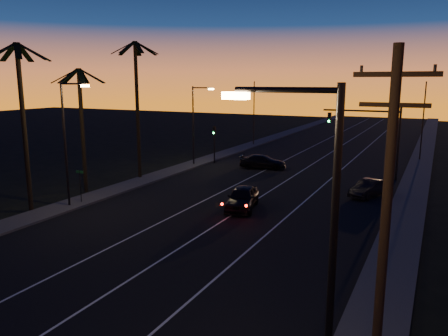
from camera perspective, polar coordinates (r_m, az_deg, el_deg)
The scene contains 21 objects.
road at distance 36.04m, azimuth 4.79°, elevation -3.25°, with size 20.00×170.00×0.01m, color black.
sidewalk_left at distance 41.33m, azimuth -9.80°, elevation -1.39°, with size 2.40×170.00×0.16m, color #353532.
sidewalk_right at distance 33.74m, azimuth 22.84°, elevation -5.00°, with size 2.40×170.00×0.16m, color #353532.
lane_stripe_left at distance 37.21m, azimuth 0.49°, elevation -2.73°, with size 0.12×160.00×0.01m, color silver.
lane_stripe_mid at distance 35.87m, azimuth 5.53°, elevation -3.32°, with size 0.12×160.00×0.01m, color silver.
lane_stripe_right at distance 34.83m, azimuth 10.93°, elevation -3.92°, with size 0.12×160.00×0.01m, color silver.
palm_near at distance 32.64m, azimuth -24.83°, elevation 6.82°, with size 4.25×4.16×11.53m.
palm_mid at distance 37.17m, azimuth -18.12°, elevation 6.45°, with size 4.25×4.16×10.03m.
palm_far at distance 40.98m, azimuth -11.30°, elevation 9.09°, with size 4.25×4.16×12.53m.
streetlight_left_near at distance 32.69m, azimuth -19.76°, elevation 4.11°, with size 2.55×0.26×9.00m.
streetlight_left_far at distance 46.94m, azimuth -3.72°, elevation 6.41°, with size 2.55×0.26×8.50m.
streetlight_right_near at distance 9.48m, azimuth 12.15°, elevation -11.94°, with size 2.55×0.26×9.00m.
street_sign at distance 34.06m, azimuth -18.26°, elevation -1.79°, with size 0.70×0.06×2.60m.
utility_pole at distance 13.08m, azimuth 20.39°, elevation -5.91°, with size 2.20×0.28×10.00m.
signal_mast at distance 43.06m, azimuth 18.81°, elevation 5.03°, with size 7.10×0.41×7.00m.
signal_post at distance 48.33m, azimuth -1.29°, elevation 3.98°, with size 0.28×0.37×4.20m.
far_pole_left at distance 62.36m, azimuth 3.92°, elevation 7.09°, with size 0.14×0.14×9.00m, color black.
far_pole_right at distance 54.71m, azimuth 24.54°, elevation 5.52°, with size 0.14×0.14×9.00m, color black.
lead_car at distance 31.35m, azimuth 2.39°, elevation -3.90°, with size 2.99×5.57×1.62m.
right_car at distance 36.53m, azimuth 18.40°, elevation -2.51°, with size 2.77×4.31×1.34m.
cross_car at distance 45.92m, azimuth 5.07°, elevation 0.81°, with size 5.17×2.95×1.41m.
Camera 1 is at (12.73, -2.50, 9.02)m, focal length 35.00 mm.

